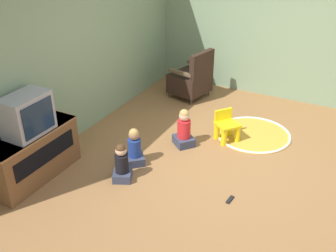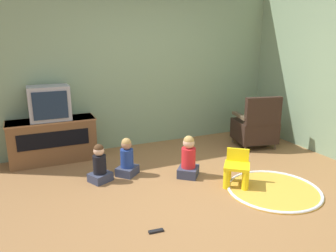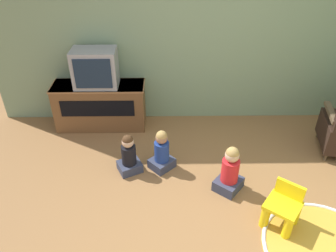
{
  "view_description": "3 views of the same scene",
  "coord_description": "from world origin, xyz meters",
  "views": [
    {
      "loc": [
        -4.43,
        -1.58,
        3.04
      ],
      "look_at": [
        -0.47,
        0.52,
        0.61
      ],
      "focal_mm": 42.0,
      "sensor_mm": 36.0,
      "label": 1
    },
    {
      "loc": [
        -1.83,
        -3.12,
        1.88
      ],
      "look_at": [
        -0.15,
        0.64,
        0.73
      ],
      "focal_mm": 35.0,
      "sensor_mm": 36.0,
      "label": 2
    },
    {
      "loc": [
        -0.6,
        -2.14,
        2.67
      ],
      "look_at": [
        -0.56,
        0.78,
        0.72
      ],
      "focal_mm": 35.0,
      "sensor_mm": 36.0,
      "label": 3
    }
  ],
  "objects": [
    {
      "name": "wall_right",
      "position": [
        2.55,
        -0.37,
        1.44
      ],
      "size": [
        0.12,
        5.26,
        2.88
      ],
      "color": "gray",
      "rests_on": "ground_plane"
    },
    {
      "name": "ground_plane",
      "position": [
        0.0,
        0.0,
        0.0
      ],
      "size": [
        30.0,
        30.0,
        0.0
      ],
      "primitive_type": "plane",
      "color": "olive"
    },
    {
      "name": "television",
      "position": [
        -1.51,
        1.88,
        0.91
      ],
      "size": [
        0.58,
        0.38,
        0.51
      ],
      "color": "#939399",
      "rests_on": "tv_cabinet"
    },
    {
      "name": "tv_cabinet",
      "position": [
        -1.51,
        1.9,
        0.34
      ],
      "size": [
        1.27,
        0.44,
        0.66
      ],
      "color": "brown",
      "rests_on": "ground_plane"
    },
    {
      "name": "wall_back",
      "position": [
        -0.2,
        2.2,
        1.44
      ],
      "size": [
        5.61,
        0.12,
        2.88
      ],
      "color": "gray",
      "rests_on": "ground_plane"
    },
    {
      "name": "remote_control",
      "position": [
        -0.79,
        -0.49,
        0.01
      ],
      "size": [
        0.15,
        0.06,
        0.02
      ],
      "rotation": [
        0.0,
        0.0,
        3.05
      ],
      "color": "black",
      "rests_on": "ground_plane"
    },
    {
      "name": "child_watching_center",
      "position": [
        -0.63,
        0.95,
        0.23
      ],
      "size": [
        0.36,
        0.36,
        0.53
      ],
      "rotation": [
        0.0,
        0.0,
        0.75
      ],
      "color": "#33384C",
      "rests_on": "ground_plane"
    },
    {
      "name": "yellow_kid_chair",
      "position": [
        0.56,
        0.07,
        0.2
      ],
      "size": [
        0.43,
        0.43,
        0.46
      ],
      "rotation": [
        0.0,
        0.0,
        -0.66
      ],
      "color": "yellow",
      "rests_on": "ground_plane"
    },
    {
      "name": "child_watching_left",
      "position": [
        0.12,
        0.57,
        0.25
      ],
      "size": [
        0.39,
        0.39,
        0.58
      ],
      "rotation": [
        0.0,
        0.0,
        0.89
      ],
      "color": "#33384C",
      "rests_on": "ground_plane"
    },
    {
      "name": "child_watching_right",
      "position": [
        -1.02,
        0.89,
        0.22
      ],
      "size": [
        0.34,
        0.32,
        0.52
      ],
      "rotation": [
        0.0,
        0.0,
        0.45
      ],
      "color": "#33384C",
      "rests_on": "ground_plane"
    },
    {
      "name": "black_armchair",
      "position": [
        1.75,
        1.21,
        0.35
      ],
      "size": [
        0.75,
        0.73,
        0.91
      ],
      "rotation": [
        0.0,
        0.0,
        2.93
      ],
      "color": "brown",
      "rests_on": "ground_plane"
    },
    {
      "name": "play_mat",
      "position": [
        0.89,
        -0.26,
        0.01
      ],
      "size": [
        1.16,
        1.16,
        0.04
      ],
      "color": "gold",
      "rests_on": "ground_plane"
    }
  ]
}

